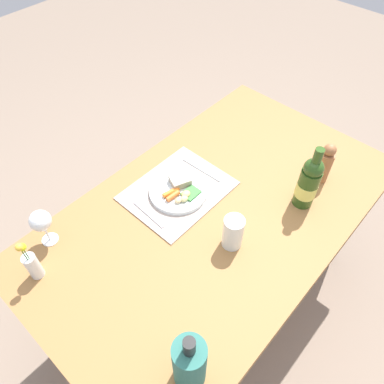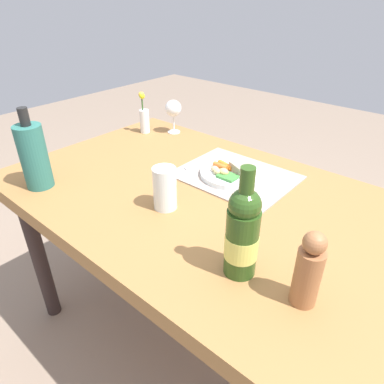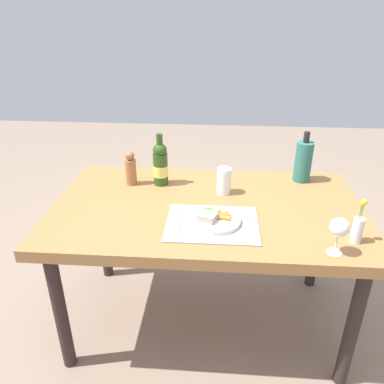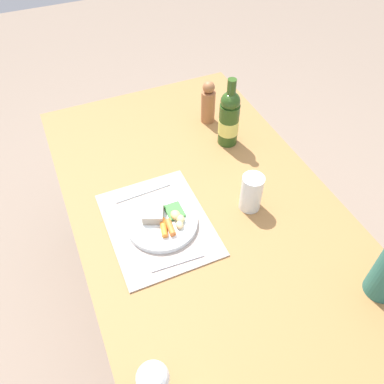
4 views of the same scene
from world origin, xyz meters
The scene contains 12 objects.
ground_plane centered at (0.00, 0.00, 0.00)m, with size 8.00×8.00×0.00m, color gray.
dining_table centered at (0.00, 0.00, 0.68)m, with size 1.55×0.91×0.76m.
placemat centered at (0.03, -0.18, 0.76)m, with size 0.42×0.33×0.01m, color #A7968C.
dinner_plate centered at (0.04, -0.17, 0.78)m, with size 0.24×0.24×0.05m.
fork centered at (-0.12, -0.18, 0.77)m, with size 0.01×0.21×0.01m, color silver.
knife centered at (0.20, -0.18, 0.77)m, with size 0.01×0.17×0.01m, color silver.
flower_vase centered at (0.64, -0.28, 0.83)m, with size 0.05×0.05×0.20m.
water_tumbler centered at (0.08, 0.14, 0.82)m, with size 0.08×0.08×0.14m.
cooler_bottle centered at (0.52, 0.34, 0.88)m, with size 0.09×0.09×0.29m.
wine_bottle centered at (-0.27, 0.23, 0.88)m, with size 0.08×0.08×0.29m.
wine_glass centered at (0.53, -0.37, 0.88)m, with size 0.08×0.08×0.16m.
pepper_mill centered at (-0.43, 0.22, 0.85)m, with size 0.06×0.06×0.19m.
Camera 3 is at (0.05, -1.67, 1.66)m, focal length 35.35 mm.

